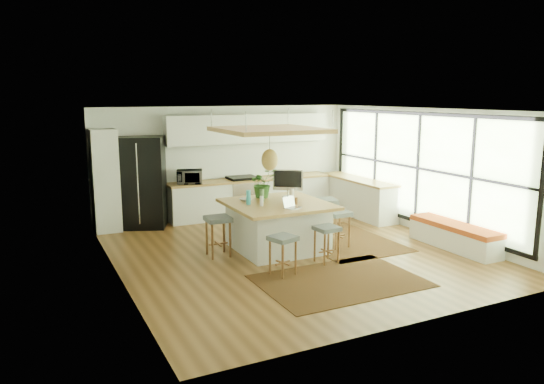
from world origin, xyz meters
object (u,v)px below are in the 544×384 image
stool_near_right (327,243)px  island_plant (263,186)px  fridge (142,187)px  stool_left_side (218,237)px  monitor (288,184)px  island (277,226)px  stool_right_back (324,219)px  microwave (190,175)px  stool_near_left (283,254)px  laptop (293,202)px  stool_right_front (338,229)px

stool_near_right → island_plant: island_plant is taller
fridge → stool_left_side: bearing=-52.6°
monitor → island_plant: (-0.47, 0.19, -0.03)m
island → stool_right_back: size_ratio=2.32×
stool_right_back → island: bearing=-160.9°
microwave → stool_near_left: bearing=-68.1°
monitor → microwave: 2.78m
fridge → laptop: bearing=-38.4°
fridge → microwave: bearing=18.2°
stool_near_left → stool_near_right: bearing=13.2°
island → laptop: laptop is taller
stool_left_side → monitor: 1.84m
fridge → microwave: (1.11, -0.07, 0.20)m
fridge → monitor: (2.40, -2.52, 0.26)m
fridge → stool_right_front: (3.11, -3.30, -0.57)m
island → stool_left_side: bearing=174.9°
stool_near_right → laptop: bearing=126.3°
microwave → island_plant: size_ratio=1.00×
laptop → microwave: (-0.89, 3.42, 0.07)m
fridge → stool_right_back: fridge is taller
monitor → island_plant: monitor is taller
stool_right_back → microwave: microwave is taller
stool_near_right → stool_left_side: 2.02m
fridge → stool_right_front: fridge is taller
stool_near_right → stool_right_front: bearing=45.4°
stool_right_back → island_plant: island_plant is taller
stool_right_front → monitor: monitor is taller
fridge → stool_near_left: (1.39, -4.26, -0.57)m
island → laptop: size_ratio=5.85×
island_plant → stool_near_right: bearing=-74.5°
island → stool_left_side: 1.19m
laptop → microwave: size_ratio=0.54×
monitor → stool_right_front: bearing=-11.2°
laptop → fridge: bearing=99.1°
microwave → island_plant: (0.82, -2.26, 0.04)m
fridge → island: bearing=-34.3°
island → monitor: monitor is taller
fridge → stool_right_back: size_ratio=2.59×
monitor → stool_near_left: bearing=-83.5°
stool_left_side → island: bearing=-5.1°
stool_right_front → island_plant: size_ratio=1.24×
island → stool_right_front: bearing=-18.6°
stool_near_left → stool_left_side: bearing=112.6°
microwave → island_plant: island_plant is taller
stool_near_left → stool_right_back: stool_right_back is taller
island → laptop: (0.03, -0.57, 0.58)m
stool_right_back → stool_left_side: 2.57m
stool_near_right → island_plant: bearing=105.5°
fridge → stool_left_side: fridge is taller
stool_right_back → island_plant: size_ratio=1.37×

